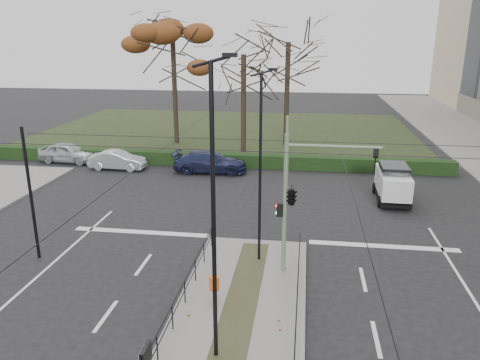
# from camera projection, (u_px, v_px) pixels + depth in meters

# --- Properties ---
(ground) EXTENTS (140.00, 140.00, 0.00)m
(ground) POSITION_uv_depth(u_px,v_px,m) (243.00, 296.00, 17.97)
(ground) COLOR black
(ground) RESTS_ON ground
(median_island) EXTENTS (4.40, 15.00, 0.14)m
(median_island) POSITION_uv_depth(u_px,v_px,m) (234.00, 334.00, 15.58)
(median_island) COLOR slate
(median_island) RESTS_ON ground
(park) EXTENTS (38.00, 26.00, 0.10)m
(park) POSITION_uv_depth(u_px,v_px,m) (227.00, 131.00, 49.05)
(park) COLOR black
(park) RESTS_ON ground
(hedge) EXTENTS (38.00, 1.00, 1.00)m
(hedge) POSITION_uv_depth(u_px,v_px,m) (199.00, 159.00, 36.23)
(hedge) COLOR black
(hedge) RESTS_ON ground
(median_railing) EXTENTS (4.14, 13.24, 0.92)m
(median_railing) POSITION_uv_depth(u_px,v_px,m) (233.00, 312.00, 15.22)
(median_railing) COLOR black
(median_railing) RESTS_ON median_island
(catenary) EXTENTS (20.00, 34.00, 6.00)m
(catenary) POSITION_uv_depth(u_px,v_px,m) (249.00, 199.00, 18.49)
(catenary) COLOR black
(catenary) RESTS_ON ground
(traffic_light) EXTENTS (3.98, 2.28, 5.86)m
(traffic_light) POSITION_uv_depth(u_px,v_px,m) (294.00, 194.00, 18.66)
(traffic_light) COLOR slate
(traffic_light) RESTS_ON median_island
(litter_bin) EXTENTS (0.39, 0.39, 0.99)m
(litter_bin) POSITION_uv_depth(u_px,v_px,m) (214.00, 284.00, 17.22)
(litter_bin) COLOR black
(litter_bin) RESTS_ON median_island
(streetlamp_median_near) EXTENTS (0.75, 0.15, 9.03)m
(streetlamp_median_near) POSITION_uv_depth(u_px,v_px,m) (214.00, 216.00, 13.10)
(streetlamp_median_near) COLOR black
(streetlamp_median_near) RESTS_ON median_island
(streetlamp_median_far) EXTENTS (0.69, 0.14, 8.25)m
(streetlamp_median_far) POSITION_uv_depth(u_px,v_px,m) (261.00, 168.00, 19.45)
(streetlamp_median_far) COLOR black
(streetlamp_median_far) RESTS_ON median_island
(parked_car_first) EXTENTS (4.71, 2.20, 1.56)m
(parked_car_first) POSITION_uv_depth(u_px,v_px,m) (68.00, 153.00, 36.99)
(parked_car_first) COLOR #B7BBC0
(parked_car_first) RESTS_ON ground
(parked_car_second) EXTENTS (4.23, 1.51, 1.39)m
(parked_car_second) POSITION_uv_depth(u_px,v_px,m) (118.00, 160.00, 35.08)
(parked_car_second) COLOR #B7BBC0
(parked_car_second) RESTS_ON ground
(parked_car_third) EXTENTS (5.47, 2.47, 1.56)m
(parked_car_third) POSITION_uv_depth(u_px,v_px,m) (210.00, 162.00, 34.30)
(parked_car_third) COLOR #1E2447
(parked_car_third) RESTS_ON ground
(white_van) EXTENTS (1.97, 4.12, 2.24)m
(white_van) POSITION_uv_depth(u_px,v_px,m) (393.00, 182.00, 28.22)
(white_van) COLOR silver
(white_van) RESTS_ON ground
(rust_tree) EXTENTS (9.22, 9.22, 12.39)m
(rust_tree) POSITION_uv_depth(u_px,v_px,m) (173.00, 37.00, 40.92)
(rust_tree) COLOR black
(rust_tree) RESTS_ON park
(bare_tree_center) EXTENTS (7.14, 7.14, 12.00)m
(bare_tree_center) POSITION_uv_depth(u_px,v_px,m) (288.00, 50.00, 40.38)
(bare_tree_center) COLOR black
(bare_tree_center) RESTS_ON park
(bare_tree_near) EXTENTS (6.38, 6.38, 10.76)m
(bare_tree_near) POSITION_uv_depth(u_px,v_px,m) (244.00, 62.00, 38.13)
(bare_tree_near) COLOR black
(bare_tree_near) RESTS_ON park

